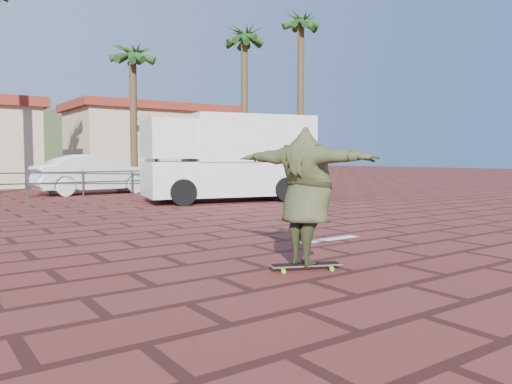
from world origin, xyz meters
TOP-DOWN VIEW (x-y plane):
  - ground at (0.00, 0.00)m, footprint 120.00×120.00m
  - paint_stripe at (0.70, -1.20)m, footprint 1.40×0.22m
  - guardrail at (0.00, 12.00)m, footprint 24.06×0.06m
  - palm_center at (3.50, 15.50)m, footprint 2.40×2.40m
  - palm_right at (9.00, 14.00)m, footprint 2.40×2.40m
  - palm_far_right at (12.00, 13.00)m, footprint 2.40×2.40m
  - building_east at (8.00, 24.00)m, footprint 10.60×6.60m
  - longboard at (-1.33, -2.91)m, footprint 0.98×0.57m
  - skateboarder at (-1.33, -2.91)m, footprint 1.03×2.33m
  - campervan at (3.59, 6.87)m, footprint 6.11×3.58m
  - car_white at (0.83, 13.00)m, footprint 5.05×1.99m
  - street_sign at (6.48, 10.35)m, footprint 0.48×0.11m

SIDE VIEW (x-z plane):
  - ground at x=0.00m, z-range 0.00..0.00m
  - paint_stripe at x=0.70m, z-range 0.00..0.01m
  - longboard at x=-1.33m, z-range 0.03..0.13m
  - guardrail at x=0.00m, z-range 0.18..1.18m
  - car_white at x=0.83m, z-range 0.00..1.64m
  - skateboarder at x=-1.33m, z-range 0.10..1.93m
  - campervan at x=3.59m, z-range 0.08..3.05m
  - street_sign at x=6.48m, z-range 0.47..2.84m
  - building_east at x=8.00m, z-range 0.04..5.04m
  - palm_center at x=3.50m, z-range 2.49..10.24m
  - palm_right at x=9.00m, z-range 3.06..12.11m
  - palm_far_right at x=12.00m, z-range 3.49..13.54m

